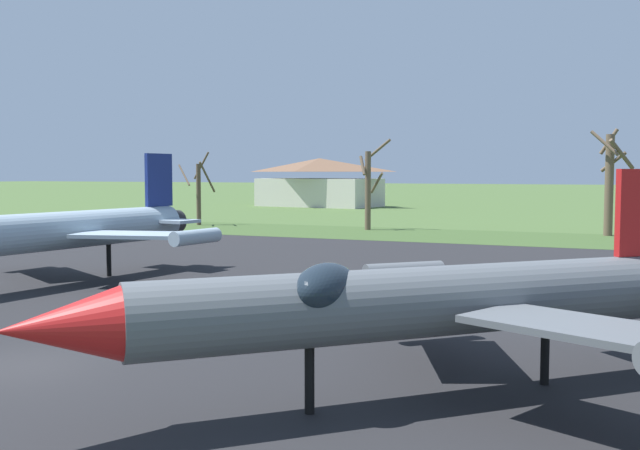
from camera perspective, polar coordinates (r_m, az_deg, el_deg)
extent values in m
plane|color=#425B2D|center=(20.19, -21.74, -10.05)|extent=(600.00, 600.00, 0.00)
cube|color=black|center=(30.74, -3.85, -4.93)|extent=(88.66, 44.13, 0.05)
cube|color=#395127|center=(56.96, 9.29, -0.83)|extent=(148.66, 12.00, 0.06)
cylinder|color=#565B60|center=(15.87, 8.84, -5.79)|extent=(10.16, 10.07, 1.48)
cone|color=red|center=(13.82, -19.39, -7.44)|extent=(2.46, 2.46, 1.36)
ellipsoid|color=#19232D|center=(14.73, 0.42, -4.89)|extent=(1.08, 2.03, 1.01)
cube|color=#565B60|center=(19.07, 8.29, -4.46)|extent=(3.55, 4.76, 0.14)
cube|color=#565B60|center=(14.39, 19.74, -7.44)|extent=(4.76, 3.59, 0.14)
cylinder|color=#565B60|center=(21.15, 6.45, -3.61)|extent=(2.07, 2.06, 0.55)
cube|color=#565B60|center=(20.29, 21.06, -3.55)|extent=(2.47, 2.48, 0.14)
cylinder|color=black|center=(15.01, -0.81, -11.91)|extent=(0.20, 0.20, 1.38)
cylinder|color=black|center=(17.71, 16.85, -9.61)|extent=(0.20, 0.20, 1.38)
cylinder|color=#8EA3B2|center=(33.37, -19.82, -0.46)|extent=(3.46, 14.20, 1.63)
cylinder|color=black|center=(38.43, -11.25, 0.26)|extent=(1.25, 1.04, 1.14)
cube|color=#8EA3B2|center=(37.06, -21.21, -0.26)|extent=(5.76, 4.67, 0.15)
cube|color=#8EA3B2|center=(31.92, -13.66, -0.75)|extent=(5.66, 3.62, 0.15)
cylinder|color=#8EA3B2|center=(39.46, -22.94, -0.06)|extent=(0.94, 2.66, 0.61)
cylinder|color=#8EA3B2|center=(30.52, -9.50, -0.91)|extent=(0.94, 2.66, 0.61)
cube|color=navy|center=(37.67, -12.25, 3.39)|extent=(0.42, 1.74, 2.60)
cube|color=#8EA3B2|center=(38.50, -13.71, 0.41)|extent=(2.03, 1.75, 0.15)
cube|color=#8EA3B2|center=(36.78, -10.95, 0.29)|extent=(2.03, 1.75, 0.15)
cylinder|color=black|center=(35.54, -15.87, -2.66)|extent=(0.22, 0.22, 1.52)
cylinder|color=brown|center=(68.23, -9.28, 2.30)|extent=(0.41, 0.41, 5.60)
cylinder|color=brown|center=(67.75, -10.37, 3.79)|extent=(2.31, 1.80, 1.93)
cylinder|color=brown|center=(68.85, -9.07, 4.52)|extent=(1.56, 0.42, 2.51)
cylinder|color=brown|center=(67.56, -8.64, 3.66)|extent=(0.45, 2.18, 2.79)
cylinder|color=brown|center=(61.79, 3.69, 2.61)|extent=(0.49, 0.49, 6.56)
cylinder|color=brown|center=(62.82, 4.43, 5.74)|extent=(2.64, 1.06, 1.86)
cylinder|color=brown|center=(61.62, 3.28, 4.57)|extent=(0.93, 1.06, 1.64)
cylinder|color=brown|center=(62.21, 4.37, 3.24)|extent=(1.57, 1.36, 1.78)
cylinder|color=brown|center=(59.93, 21.27, 2.83)|extent=(0.64, 0.64, 7.67)
cylinder|color=brown|center=(59.15, 22.11, 5.05)|extent=(1.86, 2.01, 2.27)
cylinder|color=brown|center=(60.53, 21.26, 5.98)|extent=(1.41, 0.55, 1.99)
cylinder|color=brown|center=(60.76, 21.56, 4.52)|extent=(1.93, 0.76, 1.58)
cylinder|color=brown|center=(59.01, 20.97, 5.87)|extent=(2.15, 0.97, 1.97)
cube|color=beige|center=(105.92, -0.05, 2.51)|extent=(17.52, 10.97, 3.96)
pyramid|color=brown|center=(105.88, -0.05, 4.62)|extent=(18.39, 11.52, 1.91)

